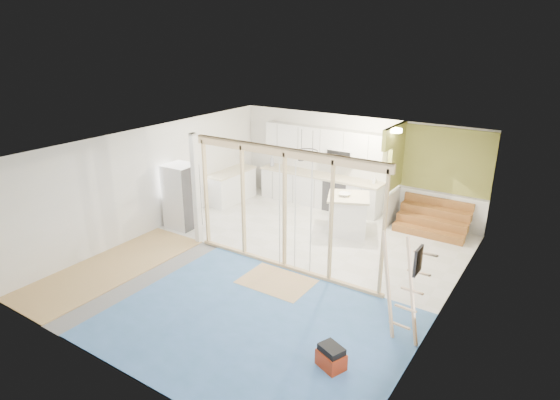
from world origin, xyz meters
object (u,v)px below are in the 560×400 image
Objects in this scene: toolbox at (331,358)px; ladder at (403,289)px; fridge at (182,197)px; island at (348,215)px.

toolbox is 0.27× the size of ladder.
toolbox is (5.59, -2.69, -0.64)m from fridge.
ladder reaches higher than island.
ladder is at bearing -14.90° from fridge.
toolbox is (1.96, -4.64, -0.30)m from island.
ladder reaches higher than toolbox.
island is at bearing 26.58° from fridge.
fridge is at bearing -171.03° from ladder.
island reaches higher than toolbox.
fridge is at bearing 176.72° from toolbox.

